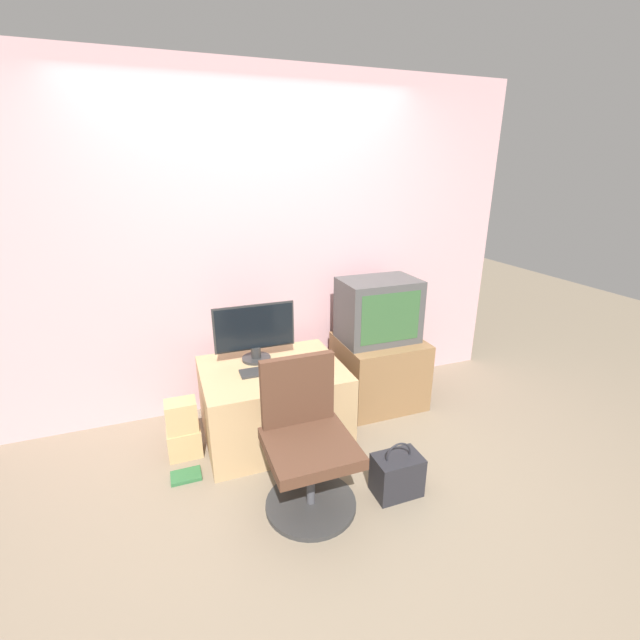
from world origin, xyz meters
TOP-DOWN VIEW (x-y plane):
  - ground_plane at (0.00, 0.00)m, footprint 12.00×12.00m
  - wall_back at (0.00, 1.32)m, footprint 4.40×0.05m
  - desk at (-0.06, 0.74)m, footprint 0.99×0.79m
  - side_stand at (0.90, 0.91)m, footprint 0.66×0.61m
  - main_monitor at (-0.13, 0.92)m, footprint 0.59×0.21m
  - keyboard at (-0.11, 0.70)m, footprint 0.37×0.14m
  - mouse at (0.14, 0.69)m, footprint 0.07×0.04m
  - crt_tv at (0.88, 0.92)m, footprint 0.61×0.41m
  - office_chair at (-0.04, 0.01)m, footprint 0.54×0.54m
  - cardboard_box_lower at (-0.70, 0.72)m, footprint 0.22×0.17m
  - cardboard_box_upper at (-0.70, 0.72)m, footprint 0.21×0.15m
  - handbag at (0.49, -0.12)m, footprint 0.29×0.19m
  - book at (-0.72, 0.47)m, footprint 0.19×0.13m

SIDE VIEW (x-z plane):
  - ground_plane at x=0.00m, z-range 0.00..0.00m
  - book at x=-0.72m, z-range 0.00..0.02m
  - cardboard_box_lower at x=-0.70m, z-range 0.00..0.20m
  - handbag at x=0.49m, z-range -0.05..0.31m
  - desk at x=-0.06m, z-range 0.00..0.55m
  - side_stand at x=0.90m, z-range 0.00..0.57m
  - cardboard_box_upper at x=-0.70m, z-range 0.20..0.42m
  - office_chair at x=-0.04m, z-range -0.06..0.82m
  - keyboard at x=-0.11m, z-range 0.55..0.57m
  - mouse at x=0.14m, z-range 0.55..0.58m
  - main_monitor at x=-0.13m, z-range 0.56..0.99m
  - crt_tv at x=0.88m, z-range 0.57..1.07m
  - wall_back at x=0.00m, z-range 0.00..2.60m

